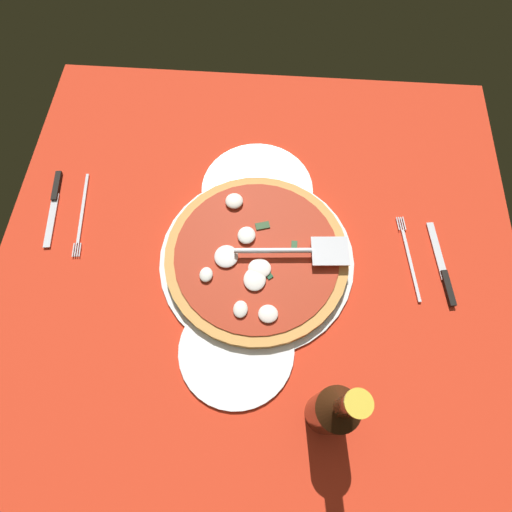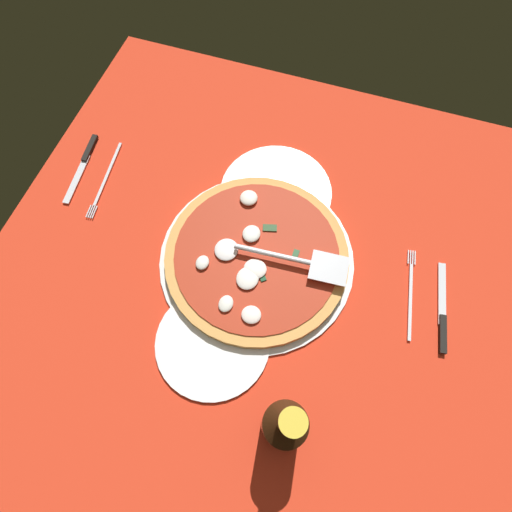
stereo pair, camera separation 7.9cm
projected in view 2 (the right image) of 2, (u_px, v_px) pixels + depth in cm
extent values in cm
cube|color=red|center=(254.00, 269.00, 80.42)|extent=(103.68, 103.68, 0.80)
cube|color=white|center=(155.00, 52.00, 104.17)|extent=(5.76, 5.76, 0.10)
cube|color=white|center=(196.00, 62.00, 102.72)|extent=(5.76, 5.76, 0.10)
cube|color=white|center=(239.00, 73.00, 101.26)|extent=(5.76, 5.76, 0.10)
cube|color=white|center=(283.00, 83.00, 99.81)|extent=(5.76, 5.76, 0.10)
cube|color=white|center=(328.00, 94.00, 98.36)|extent=(5.76, 5.76, 0.10)
cube|color=white|center=(375.00, 106.00, 96.91)|extent=(5.76, 5.76, 0.10)
cube|color=white|center=(423.00, 117.00, 95.45)|extent=(5.76, 5.76, 0.10)
cube|color=white|center=(473.00, 130.00, 94.00)|extent=(5.76, 5.76, 0.10)
cube|color=white|center=(125.00, 62.00, 102.69)|extent=(5.76, 5.76, 0.10)
cube|color=white|center=(166.00, 73.00, 101.24)|extent=(5.76, 5.76, 0.10)
cube|color=white|center=(209.00, 84.00, 99.79)|extent=(5.76, 5.76, 0.10)
cube|color=silver|center=(254.00, 95.00, 98.34)|extent=(5.76, 5.76, 0.10)
cube|color=white|center=(299.00, 106.00, 96.88)|extent=(5.76, 5.76, 0.10)
cube|color=white|center=(346.00, 118.00, 95.43)|extent=(5.76, 5.76, 0.10)
cube|color=white|center=(395.00, 130.00, 93.98)|extent=(5.76, 5.76, 0.10)
cube|color=white|center=(445.00, 142.00, 92.53)|extent=(5.76, 5.76, 0.10)
cube|color=silver|center=(496.00, 155.00, 91.07)|extent=(5.76, 5.76, 0.10)
cube|color=white|center=(135.00, 84.00, 99.77)|extent=(5.76, 5.76, 0.10)
cube|color=white|center=(179.00, 95.00, 98.31)|extent=(5.76, 5.76, 0.10)
cube|color=white|center=(223.00, 106.00, 96.86)|extent=(5.76, 5.76, 0.10)
cube|color=white|center=(269.00, 118.00, 95.41)|extent=(5.76, 5.76, 0.10)
cube|color=silver|center=(316.00, 130.00, 93.96)|extent=(5.76, 5.76, 0.10)
cube|color=white|center=(365.00, 142.00, 92.50)|extent=(5.76, 5.76, 0.10)
cube|color=white|center=(415.00, 155.00, 91.05)|extent=(5.76, 5.76, 0.10)
cube|color=white|center=(467.00, 168.00, 89.60)|extent=(5.76, 5.76, 0.10)
cube|color=silver|center=(104.00, 95.00, 98.29)|extent=(5.76, 5.76, 0.10)
cube|color=white|center=(147.00, 106.00, 96.84)|extent=(5.76, 5.76, 0.10)
cube|color=white|center=(192.00, 118.00, 95.38)|extent=(5.76, 5.76, 0.10)
cube|color=silver|center=(238.00, 130.00, 93.93)|extent=(5.76, 5.76, 0.10)
cube|color=white|center=(285.00, 143.00, 92.48)|extent=(5.76, 5.76, 0.10)
cube|color=silver|center=(335.00, 155.00, 91.03)|extent=(5.76, 5.76, 0.10)
cube|color=white|center=(385.00, 169.00, 89.57)|extent=(5.76, 5.76, 0.10)
cube|color=white|center=(438.00, 182.00, 88.12)|extent=(5.76, 5.76, 0.10)
cube|color=white|center=(492.00, 197.00, 86.67)|extent=(5.76, 5.76, 0.10)
cube|color=white|center=(115.00, 118.00, 95.36)|extent=(5.76, 5.76, 0.10)
cube|color=silver|center=(160.00, 130.00, 93.91)|extent=(5.76, 5.76, 0.10)
cube|color=silver|center=(206.00, 143.00, 92.46)|extent=(5.76, 5.76, 0.10)
cube|color=white|center=(254.00, 156.00, 91.00)|extent=(5.76, 5.76, 0.10)
cube|color=white|center=(303.00, 169.00, 89.55)|extent=(5.76, 5.76, 0.10)
cube|color=silver|center=(354.00, 183.00, 88.10)|extent=(5.76, 5.76, 0.10)
cube|color=white|center=(407.00, 197.00, 86.65)|extent=(5.76, 5.76, 0.10)
cube|color=white|center=(461.00, 211.00, 85.19)|extent=(5.76, 5.76, 0.10)
cube|color=white|center=(81.00, 130.00, 93.89)|extent=(5.76, 5.76, 0.10)
cube|color=white|center=(126.00, 143.00, 92.43)|extent=(5.76, 5.76, 0.10)
cube|color=white|center=(173.00, 156.00, 90.98)|extent=(5.76, 5.76, 0.10)
cube|color=silver|center=(221.00, 169.00, 89.53)|extent=(5.76, 5.76, 0.10)
cube|color=silver|center=(270.00, 183.00, 88.08)|extent=(5.76, 5.76, 0.10)
cube|color=white|center=(322.00, 197.00, 86.62)|extent=(5.76, 5.76, 0.10)
cube|color=white|center=(375.00, 212.00, 85.17)|extent=(5.76, 5.76, 0.10)
cube|color=white|center=(430.00, 227.00, 83.72)|extent=(5.76, 5.76, 0.10)
cube|color=white|center=(486.00, 243.00, 82.27)|extent=(5.76, 5.76, 0.10)
cube|color=silver|center=(92.00, 156.00, 90.96)|extent=(5.76, 5.76, 0.10)
cube|color=white|center=(138.00, 169.00, 89.51)|extent=(5.76, 5.76, 0.10)
cube|color=white|center=(187.00, 183.00, 88.05)|extent=(5.76, 5.76, 0.10)
cube|color=white|center=(237.00, 197.00, 86.60)|extent=(5.76, 5.76, 0.10)
cube|color=white|center=(288.00, 212.00, 85.15)|extent=(5.76, 5.76, 0.10)
cube|color=white|center=(342.00, 227.00, 83.70)|extent=(5.76, 5.76, 0.10)
cube|color=white|center=(397.00, 243.00, 82.24)|extent=(5.76, 5.76, 0.10)
cube|color=white|center=(454.00, 259.00, 80.79)|extent=(5.76, 5.76, 0.10)
cube|color=silver|center=(56.00, 170.00, 89.48)|extent=(5.76, 5.76, 0.10)
cube|color=white|center=(103.00, 183.00, 88.03)|extent=(5.76, 5.76, 0.10)
cube|color=white|center=(152.00, 198.00, 86.58)|extent=(5.76, 5.76, 0.10)
cube|color=white|center=(202.00, 212.00, 85.13)|extent=(5.76, 5.76, 0.10)
cube|color=white|center=(254.00, 227.00, 83.67)|extent=(5.76, 5.76, 0.10)
cube|color=white|center=(307.00, 243.00, 82.22)|extent=(5.76, 5.76, 0.10)
cube|color=white|center=(363.00, 259.00, 80.77)|extent=(5.76, 5.76, 0.10)
cube|color=white|center=(421.00, 276.00, 79.31)|extent=(5.76, 5.76, 0.10)
cube|color=silver|center=(481.00, 294.00, 77.86)|extent=(5.76, 5.76, 0.10)
cube|color=white|center=(67.00, 198.00, 86.55)|extent=(5.76, 5.76, 0.10)
cube|color=white|center=(115.00, 212.00, 85.10)|extent=(5.76, 5.76, 0.10)
cube|color=white|center=(166.00, 228.00, 83.65)|extent=(5.76, 5.76, 0.10)
cube|color=white|center=(218.00, 243.00, 82.20)|extent=(5.76, 5.76, 0.10)
cube|color=white|center=(272.00, 260.00, 80.74)|extent=(5.76, 5.76, 0.10)
cube|color=white|center=(328.00, 277.00, 79.29)|extent=(5.76, 5.76, 0.10)
cube|color=white|center=(386.00, 294.00, 77.84)|extent=(5.76, 5.76, 0.10)
cube|color=white|center=(447.00, 312.00, 76.39)|extent=(5.76, 5.76, 0.10)
cube|color=white|center=(509.00, 331.00, 74.93)|extent=(5.76, 5.76, 0.10)
cube|color=white|center=(29.00, 213.00, 85.08)|extent=(5.76, 5.76, 0.10)
cube|color=white|center=(78.00, 228.00, 83.63)|extent=(5.76, 5.76, 0.10)
cube|color=white|center=(128.00, 244.00, 82.17)|extent=(5.76, 5.76, 0.10)
cube|color=white|center=(181.00, 260.00, 80.72)|extent=(5.76, 5.76, 0.10)
cube|color=white|center=(235.00, 277.00, 79.27)|extent=(5.76, 5.76, 0.10)
cube|color=white|center=(292.00, 294.00, 77.82)|extent=(5.76, 5.76, 0.10)
cube|color=white|center=(350.00, 313.00, 76.36)|extent=(5.76, 5.76, 0.10)
cube|color=white|center=(411.00, 332.00, 74.91)|extent=(5.76, 5.76, 0.10)
cube|color=silver|center=(474.00, 351.00, 73.46)|extent=(5.76, 5.76, 0.10)
cube|color=white|center=(39.00, 244.00, 82.15)|extent=(5.76, 5.76, 0.10)
cube|color=white|center=(90.00, 260.00, 80.70)|extent=(5.76, 5.76, 0.10)
cube|color=white|center=(142.00, 277.00, 79.25)|extent=(5.76, 5.76, 0.10)
cube|color=white|center=(197.00, 295.00, 77.79)|extent=(5.76, 5.76, 0.10)
cube|color=silver|center=(254.00, 313.00, 76.34)|extent=(5.76, 5.76, 0.10)
cube|color=white|center=(313.00, 332.00, 74.89)|extent=(5.76, 5.76, 0.10)
cube|color=white|center=(374.00, 352.00, 73.44)|extent=(5.76, 5.76, 0.10)
cube|color=white|center=(438.00, 372.00, 71.98)|extent=(5.76, 5.76, 0.10)
cube|color=white|center=(504.00, 393.00, 70.53)|extent=(5.76, 5.76, 0.10)
cube|color=white|center=(49.00, 277.00, 79.22)|extent=(5.76, 5.76, 0.10)
cube|color=white|center=(102.00, 295.00, 77.77)|extent=(5.76, 5.76, 0.10)
cube|color=white|center=(157.00, 313.00, 76.32)|extent=(5.76, 5.76, 0.10)
cube|color=white|center=(214.00, 332.00, 74.87)|extent=(5.76, 5.76, 0.10)
cube|color=white|center=(274.00, 352.00, 73.41)|extent=(5.76, 5.76, 0.10)
cube|color=silver|center=(336.00, 372.00, 71.96)|extent=(5.76, 5.76, 0.10)
cube|color=white|center=(400.00, 394.00, 70.51)|extent=(5.76, 5.76, 0.10)
cube|color=white|center=(467.00, 416.00, 69.06)|extent=(5.76, 5.76, 0.10)
cube|color=white|center=(8.00, 295.00, 77.75)|extent=(5.76, 5.76, 0.10)
cube|color=white|center=(61.00, 314.00, 76.30)|extent=(5.76, 5.76, 0.10)
cube|color=white|center=(116.00, 332.00, 74.84)|extent=(5.76, 5.76, 0.10)
cube|color=white|center=(174.00, 352.00, 73.39)|extent=(5.76, 5.76, 0.10)
cube|color=white|center=(233.00, 373.00, 71.94)|extent=(5.76, 5.76, 0.10)
cube|color=silver|center=(296.00, 394.00, 70.48)|extent=(5.76, 5.76, 0.10)
cube|color=white|center=(361.00, 416.00, 69.03)|extent=(5.76, 5.76, 0.10)
cube|color=silver|center=(428.00, 439.00, 67.58)|extent=(5.76, 5.76, 0.10)
cube|color=white|center=(499.00, 464.00, 66.13)|extent=(5.76, 5.76, 0.10)
cube|color=white|center=(18.00, 333.00, 74.82)|extent=(5.76, 5.76, 0.10)
cube|color=white|center=(73.00, 353.00, 73.37)|extent=(5.76, 5.76, 0.10)
cube|color=white|center=(131.00, 373.00, 71.91)|extent=(5.76, 5.76, 0.10)
cube|color=white|center=(191.00, 394.00, 70.46)|extent=(5.76, 5.76, 0.10)
cube|color=white|center=(254.00, 417.00, 69.01)|extent=(5.76, 5.76, 0.10)
cube|color=white|center=(319.00, 440.00, 67.56)|extent=(5.76, 5.76, 0.10)
cube|color=white|center=(388.00, 464.00, 66.10)|extent=(5.76, 5.76, 0.10)
cube|color=white|center=(459.00, 489.00, 64.65)|extent=(5.76, 5.76, 0.10)
cube|color=silver|center=(29.00, 373.00, 71.89)|extent=(5.76, 5.76, 0.10)
cube|color=white|center=(87.00, 395.00, 70.44)|extent=(5.76, 5.76, 0.10)
cube|color=white|center=(147.00, 417.00, 68.99)|extent=(5.76, 5.76, 0.10)
cube|color=white|center=(210.00, 440.00, 67.53)|extent=(5.76, 5.76, 0.10)
cube|color=silver|center=(276.00, 465.00, 66.08)|extent=(5.76, 5.76, 0.10)
cube|color=silver|center=(345.00, 490.00, 64.63)|extent=(5.76, 5.76, 0.10)
cube|color=silver|center=(40.00, 417.00, 68.96)|extent=(5.76, 5.76, 0.10)
cube|color=silver|center=(101.00, 441.00, 67.51)|extent=(5.76, 5.76, 0.10)
cube|color=silver|center=(165.00, 465.00, 66.06)|extent=(5.76, 5.76, 0.10)
cube|color=white|center=(231.00, 490.00, 64.61)|extent=(5.76, 5.76, 0.10)
cube|color=white|center=(53.00, 465.00, 66.04)|extent=(5.76, 5.76, 0.10)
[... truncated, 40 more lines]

